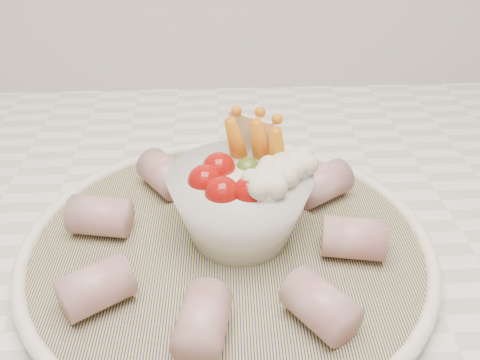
{
  "coord_description": "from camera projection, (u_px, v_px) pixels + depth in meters",
  "views": [
    {
      "loc": [
        0.11,
        1.01,
        1.24
      ],
      "look_at": [
        0.13,
        1.38,
        0.99
      ],
      "focal_mm": 40.0,
      "sensor_mm": 36.0,
      "label": 1
    }
  ],
  "objects": [
    {
      "name": "serving_platter",
      "position": [
        228.0,
        247.0,
        0.47
      ],
      "size": [
        0.37,
        0.37,
        0.02
      ],
      "color": "navy",
      "rests_on": "kitchen_counter"
    },
    {
      "name": "veggie_bowl",
      "position": [
        243.0,
        199.0,
        0.46
      ],
      "size": [
        0.12,
        0.12,
        0.11
      ],
      "color": "white",
      "rests_on": "serving_platter"
    },
    {
      "name": "cured_meat_rolls",
      "position": [
        226.0,
        227.0,
        0.46
      ],
      "size": [
        0.27,
        0.28,
        0.04
      ],
      "color": "#A14956",
      "rests_on": "serving_platter"
    }
  ]
}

